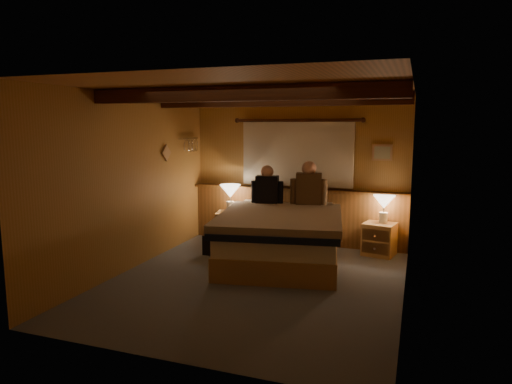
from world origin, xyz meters
The scene contains 19 objects.
floor centered at (0.00, 0.00, 0.00)m, with size 4.20×4.20×0.00m, color #525862.
ceiling centered at (0.00, 0.00, 2.40)m, with size 4.20×4.20×0.00m, color #D58E4F.
wall_back centered at (0.00, 2.10, 1.20)m, with size 3.60×3.60×0.00m, color #BC8643.
wall_left centered at (-1.80, 0.00, 1.20)m, with size 4.20×4.20×0.00m, color #BC8643.
wall_right centered at (1.80, 0.00, 1.20)m, with size 4.20×4.20×0.00m, color #BC8643.
wall_front centered at (0.00, -2.10, 1.20)m, with size 3.60×3.60×0.00m, color #BC8643.
wainscot centered at (0.00, 2.04, 0.49)m, with size 3.60×0.23×0.94m.
curtain_window centered at (0.00, 2.03, 1.52)m, with size 2.18×0.09×1.11m.
ceiling_beams centered at (0.00, 0.15, 2.31)m, with size 3.60×1.65×0.16m.
coat_rail centered at (-1.72, 1.58, 1.67)m, with size 0.05×0.55×0.24m.
framed_print centered at (1.35, 2.08, 1.55)m, with size 0.30×0.04×0.25m.
bed centered at (0.07, 0.90, 0.38)m, with size 1.99×2.42×0.74m.
nightstand_left centered at (-1.03, 1.67, 0.27)m, with size 0.56×0.52×0.53m.
nightstand_right centered at (1.38, 1.77, 0.25)m, with size 0.53×0.49×0.50m.
lamp_left centered at (-1.06, 1.71, 0.85)m, with size 0.35×0.35×0.46m.
lamp_right centered at (1.43, 1.80, 0.80)m, with size 0.33×0.33×0.43m.
person_left centered at (-0.37, 1.59, 0.98)m, with size 0.51×0.26×0.63m.
person_right centered at (0.28, 1.70, 1.02)m, with size 0.57×0.30×0.71m.
duffel_bag centered at (-0.91, 1.00, 0.16)m, with size 0.51×0.31×0.36m.
Camera 1 is at (1.88, -5.25, 1.98)m, focal length 32.00 mm.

